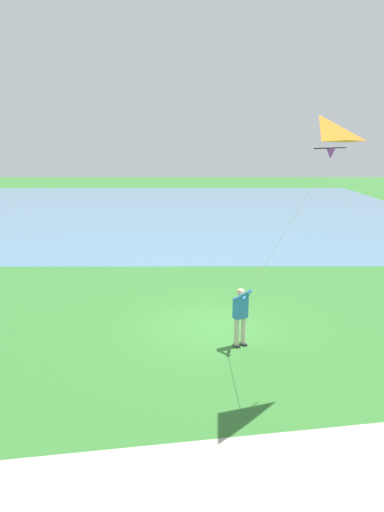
# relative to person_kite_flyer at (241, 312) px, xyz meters

# --- Properties ---
(ground_plane) EXTENTS (120.00, 120.00, 0.00)m
(ground_plane) POSITION_rel_person_kite_flyer_xyz_m (1.48, 0.76, -1.05)
(ground_plane) COLOR #33702D
(lake_water) EXTENTS (36.00, 44.00, 0.01)m
(lake_water) POSITION_rel_person_kite_flyer_xyz_m (26.70, 4.76, -1.04)
(lake_water) COLOR teal
(lake_water) RESTS_ON ground
(walkway_path) EXTENTS (7.26, 31.99, 0.02)m
(walkway_path) POSITION_rel_person_kite_flyer_xyz_m (-5.87, 2.76, -1.04)
(walkway_path) COLOR #ADA393
(walkway_path) RESTS_ON ground
(person_kite_flyer) EXTENTS (0.62, 0.52, 1.83)m
(person_kite_flyer) POSITION_rel_person_kite_flyer_xyz_m (0.00, 0.00, 0.00)
(person_kite_flyer) COLOR #232328
(person_kite_flyer) RESTS_ON ground
(flying_kite) EXTENTS (2.89, 1.83, 4.45)m
(flying_kite) POSITION_rel_person_kite_flyer_xyz_m (-2.42, -1.27, 4.79)
(flying_kite) COLOR orange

